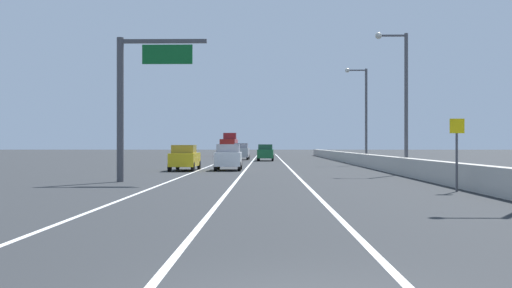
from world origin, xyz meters
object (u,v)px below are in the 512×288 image
car_yellow_3 (185,158)px  box_truck (229,146)px  car_gray_2 (266,151)px  speed_advisory_sign (457,149)px  lamp_post_right_second (402,92)px  lamp_post_right_third (363,109)px  car_green_0 (266,153)px  overhead_sign_gantry (134,91)px  car_silver_4 (241,152)px  car_white_1 (228,157)px

car_yellow_3 → box_truck: box_truck is taller
car_gray_2 → car_yellow_3: 52.76m
speed_advisory_sign → lamp_post_right_second: 15.14m
car_gray_2 → car_yellow_3: size_ratio=0.94×
lamp_post_right_third → car_gray_2: 40.62m
car_yellow_3 → car_green_0: bearing=77.5°
overhead_sign_gantry → car_gray_2: overhead_sign_gantry is taller
car_yellow_3 → lamp_post_right_third: bearing=40.5°
lamp_post_right_third → car_silver_4: bearing=123.1°
lamp_post_right_second → car_silver_4: size_ratio=2.16×
car_green_0 → car_gray_2: size_ratio=1.07×
car_gray_2 → car_silver_4: bearing=-98.8°
speed_advisory_sign → car_green_0: (-7.88, 47.03, -0.78)m
car_gray_2 → lamp_post_right_second: bearing=-81.2°
lamp_post_right_second → car_white_1: bearing=154.3°
lamp_post_right_third → car_white_1: bearing=-133.5°
box_truck → car_yellow_3: bearing=-89.9°
lamp_post_right_second → car_green_0: lamp_post_right_second is taller
car_white_1 → car_yellow_3: bearing=-173.6°
lamp_post_right_second → car_yellow_3: (-14.92, 5.28, -4.42)m
car_yellow_3 → car_silver_4: (2.92, 32.20, 0.09)m
car_gray_2 → box_truck: bearing=152.3°
lamp_post_right_second → box_truck: bearing=103.8°
speed_advisory_sign → car_gray_2: bearing=96.2°
overhead_sign_gantry → car_yellow_3: size_ratio=1.58×
lamp_post_right_second → car_gray_2: bearing=98.8°
lamp_post_right_second → car_silver_4: bearing=107.8°
speed_advisory_sign → car_white_1: speed_advisory_sign is taller
car_gray_2 → overhead_sign_gantry: bearing=-95.9°
overhead_sign_gantry → lamp_post_right_third: lamp_post_right_third is taller
lamp_post_right_third → car_gray_2: (-9.33, 39.28, -4.44)m
car_yellow_3 → car_gray_2: bearing=83.4°
car_green_0 → lamp_post_right_third: bearing=-56.1°
car_green_0 → car_white_1: (-2.77, -26.73, -0.00)m
lamp_post_right_second → car_gray_2: lamp_post_right_second is taller
overhead_sign_gantry → lamp_post_right_second: bearing=28.0°
car_white_1 → car_gray_2: size_ratio=0.90×
car_gray_2 → car_yellow_3: bearing=-96.6°
car_white_1 → car_gray_2: (2.80, 52.05, -0.05)m
car_silver_4 → box_truck: 23.63m
lamp_post_right_third → overhead_sign_gantry: bearing=-121.1°
car_yellow_3 → car_silver_4: 32.33m
car_white_1 → car_green_0: bearing=84.1°
overhead_sign_gantry → car_green_0: bearing=80.5°
lamp_post_right_third → car_silver_4: size_ratio=2.16×
car_gray_2 → box_truck: 6.95m
lamp_post_right_third → box_truck: lamp_post_right_third is taller
speed_advisory_sign → car_white_1: bearing=117.7°
speed_advisory_sign → car_silver_4: speed_advisory_sign is taller
overhead_sign_gantry → speed_advisory_sign: (14.67, -6.32, -2.96)m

